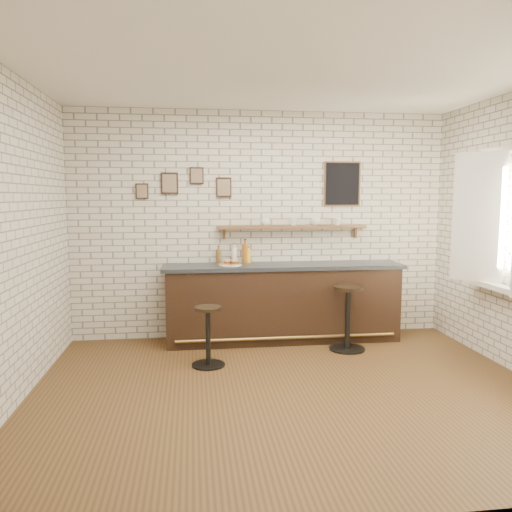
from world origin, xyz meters
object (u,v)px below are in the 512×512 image
at_px(bar_counter, 283,302).
at_px(shelf_cup_d, 337,222).
at_px(sandwich_plate, 230,265).
at_px(shelf_cup_a, 265,222).
at_px(ciabatta_sandwich, 231,262).
at_px(bar_stool_left, 208,334).
at_px(bitters_bottle_brown, 219,256).
at_px(bitters_bottle_white, 234,255).
at_px(shelf_cup_b, 293,222).
at_px(bitters_bottle_amber, 245,253).
at_px(condiment_bottle_yellow, 248,256).
at_px(bar_stool_right, 348,316).
at_px(shelf_cup_c, 315,221).

relative_size(bar_counter, shelf_cup_d, 30.57).
height_order(sandwich_plate, shelf_cup_a, shelf_cup_a).
distance_m(ciabatta_sandwich, bar_stool_left, 1.15).
bearing_deg(bitters_bottle_brown, bar_stool_left, -99.73).
height_order(bar_counter, bitters_bottle_white, bitters_bottle_white).
xyz_separation_m(bitters_bottle_white, shelf_cup_b, (0.79, 0.00, 0.43)).
relative_size(sandwich_plate, bitters_bottle_white, 1.07).
bearing_deg(bar_counter, shelf_cup_a, 136.09).
distance_m(bitters_bottle_amber, shelf_cup_a, 0.49).
relative_size(sandwich_plate, shelf_cup_d, 2.76).
xyz_separation_m(sandwich_plate, shelf_cup_d, (1.46, 0.23, 0.53)).
xyz_separation_m(bar_counter, bar_stool_left, (-1.01, -0.88, -0.15)).
height_order(bitters_bottle_brown, shelf_cup_b, shelf_cup_b).
relative_size(ciabatta_sandwich, bitters_bottle_white, 0.85).
bearing_deg(bar_stool_left, bitters_bottle_brown, 80.27).
bearing_deg(sandwich_plate, shelf_cup_b, 14.88).
height_order(bitters_bottle_amber, bar_stool_left, bitters_bottle_amber).
xyz_separation_m(bitters_bottle_amber, condiment_bottle_yellow, (0.04, -0.00, -0.04)).
height_order(shelf_cup_b, shelf_cup_d, shelf_cup_b).
bearing_deg(shelf_cup_b, bar_stool_left, 172.05).
relative_size(bar_stool_right, shelf_cup_a, 6.76).
bearing_deg(shelf_cup_a, shelf_cup_d, -26.32).
relative_size(bitters_bottle_white, condiment_bottle_yellow, 1.21).
bearing_deg(bar_stool_left, ciabatta_sandwich, 68.93).
bearing_deg(bitters_bottle_brown, bitters_bottle_white, 0.00).
bearing_deg(sandwich_plate, bar_stool_right, -19.03).
distance_m(condiment_bottle_yellow, bar_stool_right, 1.51).
bearing_deg(bitters_bottle_brown, shelf_cup_c, 0.06).
relative_size(ciabatta_sandwich, shelf_cup_a, 1.89).
distance_m(bitters_bottle_white, bitters_bottle_amber, 0.15).
distance_m(bitters_bottle_amber, shelf_cup_c, 1.03).
bearing_deg(shelf_cup_c, bitters_bottle_brown, 105.42).
xyz_separation_m(ciabatta_sandwich, shelf_cup_b, (0.85, 0.23, 0.50)).
bearing_deg(shelf_cup_a, shelf_cup_b, -26.32).
height_order(ciabatta_sandwich, shelf_cup_c, shelf_cup_c).
bearing_deg(bitters_bottle_white, shelf_cup_c, 0.07).
relative_size(bar_stool_left, shelf_cup_a, 5.71).
bearing_deg(bar_stool_right, bar_counter, 144.45).
xyz_separation_m(bitters_bottle_amber, bar_stool_right, (1.19, -0.71, -0.71)).
bearing_deg(bitters_bottle_amber, shelf_cup_b, 0.12).
height_order(bar_counter, ciabatta_sandwich, ciabatta_sandwich).
bearing_deg(condiment_bottle_yellow, bar_stool_right, -31.79).
xyz_separation_m(condiment_bottle_yellow, bar_stool_left, (-0.58, -1.08, -0.74)).
relative_size(bar_counter, ciabatta_sandwich, 13.90).
distance_m(sandwich_plate, shelf_cup_d, 1.57).
xyz_separation_m(bitters_bottle_brown, shelf_cup_b, (0.99, 0.00, 0.45)).
relative_size(bar_stool_right, shelf_cup_c, 5.96).
relative_size(bar_counter, bar_stool_left, 4.61).
xyz_separation_m(shelf_cup_b, shelf_cup_d, (0.60, 0.00, -0.00)).
bearing_deg(shelf_cup_d, sandwich_plate, -171.68).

